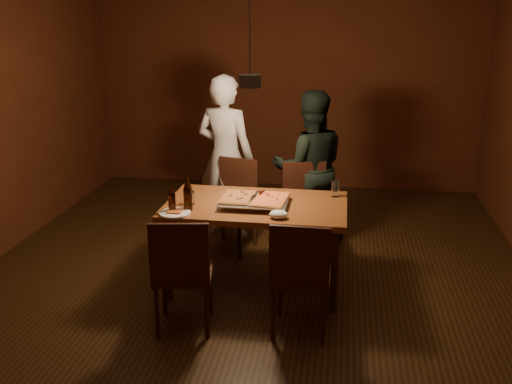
# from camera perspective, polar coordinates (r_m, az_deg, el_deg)

# --- Properties ---
(room_shell) EXTENTS (6.00, 6.00, 6.00)m
(room_shell) POSITION_cam_1_polar(r_m,az_deg,el_deg) (4.65, -0.60, 6.74)
(room_shell) COLOR #3A230F
(room_shell) RESTS_ON ground
(dining_table) EXTENTS (1.50, 0.90, 0.75)m
(dining_table) POSITION_cam_1_polar(r_m,az_deg,el_deg) (4.77, -0.00, -1.99)
(dining_table) COLOR brown
(dining_table) RESTS_ON floor
(chair_far_left) EXTENTS (0.51, 0.51, 0.49)m
(chair_far_left) POSITION_cam_1_polar(r_m,az_deg,el_deg) (5.64, -2.19, -0.38)
(chair_far_left) COLOR #38190F
(chair_far_left) RESTS_ON floor
(chair_far_right) EXTENTS (0.50, 0.50, 0.49)m
(chair_far_right) POSITION_cam_1_polar(r_m,az_deg,el_deg) (5.51, 4.95, -0.87)
(chair_far_right) COLOR #38190F
(chair_far_right) RESTS_ON floor
(chair_near_left) EXTENTS (0.48, 0.48, 0.49)m
(chair_near_left) POSITION_cam_1_polar(r_m,az_deg,el_deg) (4.16, -7.45, -7.25)
(chair_near_left) COLOR #38190F
(chair_near_left) RESTS_ON floor
(chair_near_right) EXTENTS (0.43, 0.43, 0.49)m
(chair_near_right) POSITION_cam_1_polar(r_m,az_deg,el_deg) (4.09, 4.47, -7.63)
(chair_near_right) COLOR #38190F
(chair_near_right) RESTS_ON floor
(pizza_tray) EXTENTS (0.55, 0.45, 0.05)m
(pizza_tray) POSITION_cam_1_polar(r_m,az_deg,el_deg) (4.70, -0.13, -1.02)
(pizza_tray) COLOR silver
(pizza_tray) RESTS_ON dining_table
(pizza_meat) EXTENTS (0.26, 0.39, 0.02)m
(pizza_meat) POSITION_cam_1_polar(r_m,az_deg,el_deg) (4.73, -1.87, -0.50)
(pizza_meat) COLOR maroon
(pizza_meat) RESTS_ON pizza_tray
(pizza_cheese) EXTENTS (0.30, 0.44, 0.02)m
(pizza_cheese) POSITION_cam_1_polar(r_m,az_deg,el_deg) (4.67, 1.42, -0.71)
(pizza_cheese) COLOR gold
(pizza_cheese) RESTS_ON pizza_tray
(spatula) EXTENTS (0.14, 0.25, 0.04)m
(spatula) POSITION_cam_1_polar(r_m,az_deg,el_deg) (4.71, 0.03, -0.51)
(spatula) COLOR silver
(spatula) RESTS_ON pizza_tray
(beer_bottle_a) EXTENTS (0.06, 0.06, 0.23)m
(beer_bottle_a) POSITION_cam_1_polar(r_m,az_deg,el_deg) (4.56, -8.41, -0.63)
(beer_bottle_a) COLOR black
(beer_bottle_a) RESTS_ON dining_table
(beer_bottle_b) EXTENTS (0.07, 0.07, 0.27)m
(beer_bottle_b) POSITION_cam_1_polar(r_m,az_deg,el_deg) (4.58, -6.84, -0.20)
(beer_bottle_b) COLOR black
(beer_bottle_b) RESTS_ON dining_table
(water_glass_left) EXTENTS (0.07, 0.07, 0.11)m
(water_glass_left) POSITION_cam_1_polar(r_m,az_deg,el_deg) (4.75, -6.57, -0.57)
(water_glass_left) COLOR silver
(water_glass_left) RESTS_ON dining_table
(water_glass_right) EXTENTS (0.07, 0.07, 0.14)m
(water_glass_right) POSITION_cam_1_polar(r_m,az_deg,el_deg) (4.95, 7.93, 0.32)
(water_glass_right) COLOR silver
(water_glass_right) RESTS_ON dining_table
(plate_slice) EXTENTS (0.25, 0.25, 0.03)m
(plate_slice) POSITION_cam_1_polar(r_m,az_deg,el_deg) (4.54, -8.11, -2.09)
(plate_slice) COLOR white
(plate_slice) RESTS_ON dining_table
(napkin) EXTENTS (0.15, 0.11, 0.06)m
(napkin) POSITION_cam_1_polar(r_m,az_deg,el_deg) (4.40, 2.28, -2.26)
(napkin) COLOR white
(napkin) RESTS_ON dining_table
(diner_white) EXTENTS (0.70, 0.56, 1.69)m
(diner_white) POSITION_cam_1_polar(r_m,az_deg,el_deg) (5.88, -3.07, 3.51)
(diner_white) COLOR silver
(diner_white) RESTS_ON floor
(diner_dark) EXTENTS (0.87, 0.74, 1.56)m
(diner_dark) POSITION_cam_1_polar(r_m,az_deg,el_deg) (5.75, 5.39, 2.42)
(diner_dark) COLOR black
(diner_dark) RESTS_ON floor
(pendant_lamp) EXTENTS (0.18, 0.18, 1.10)m
(pendant_lamp) POSITION_cam_1_polar(r_m,az_deg,el_deg) (4.60, -0.62, 11.16)
(pendant_lamp) COLOR black
(pendant_lamp) RESTS_ON ceiling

